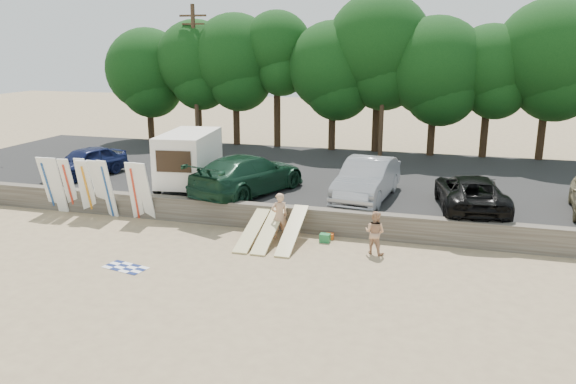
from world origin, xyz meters
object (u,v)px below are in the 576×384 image
(box_trailer, at_px, (189,157))
(car_2, at_px, (367,179))
(car_0, at_px, (86,162))
(beachgoer_b, at_px, (375,232))
(cooler, at_px, (325,238))
(beachgoer_a, at_px, (279,216))
(car_3, at_px, (470,193))
(car_1, at_px, (248,174))

(box_trailer, distance_m, car_2, 8.26)
(car_0, bearing_deg, beachgoer_b, -1.77)
(box_trailer, height_order, cooler, box_trailer)
(car_0, xyz_separation_m, car_2, (14.43, -0.45, 0.13))
(car_0, distance_m, beachgoer_b, 16.25)
(car_2, distance_m, beachgoer_a, 4.92)
(car_3, bearing_deg, box_trailer, -7.97)
(car_0, bearing_deg, car_3, 13.55)
(car_1, relative_size, cooler, 16.24)
(box_trailer, xyz_separation_m, cooler, (7.26, -3.61, -2.02))
(car_1, xyz_separation_m, beachgoer_a, (2.53, -3.51, -0.69))
(car_3, bearing_deg, cooler, 26.07)
(car_2, distance_m, beachgoer_b, 4.82)
(cooler, bearing_deg, car_0, 163.09)
(car_2, distance_m, car_3, 4.32)
(box_trailer, bearing_deg, car_2, -4.99)
(box_trailer, xyz_separation_m, beachgoer_a, (5.48, -3.65, -1.28))
(box_trailer, height_order, beachgoer_b, box_trailer)
(car_1, height_order, cooler, car_1)
(car_0, height_order, car_1, car_1)
(beachgoer_b, relative_size, cooler, 4.13)
(beachgoer_a, height_order, beachgoer_b, beachgoer_a)
(car_2, relative_size, car_3, 1.02)
(car_1, bearing_deg, box_trailer, 17.10)
(box_trailer, bearing_deg, car_3, -8.31)
(box_trailer, distance_m, beachgoer_a, 6.71)
(box_trailer, xyz_separation_m, car_0, (-6.20, 0.82, -0.72))
(car_1, distance_m, car_2, 5.30)
(car_1, bearing_deg, beachgoer_b, 166.47)
(car_0, distance_m, cooler, 14.23)
(car_0, relative_size, car_1, 0.72)
(car_2, bearing_deg, box_trailer, -171.57)
(car_0, xyz_separation_m, beachgoer_b, (15.41, -5.10, -0.67))
(beachgoer_a, bearing_deg, beachgoer_b, 140.09)
(box_trailer, bearing_deg, beachgoer_a, -41.29)
(car_2, bearing_deg, car_0, -175.94)
(car_0, xyz_separation_m, beachgoer_a, (11.68, -4.47, -0.56))
(box_trailer, distance_m, car_0, 6.30)
(car_0, height_order, beachgoer_a, car_0)
(car_0, distance_m, car_2, 14.44)
(beachgoer_b, bearing_deg, car_1, -15.73)
(car_1, distance_m, beachgoer_b, 7.55)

